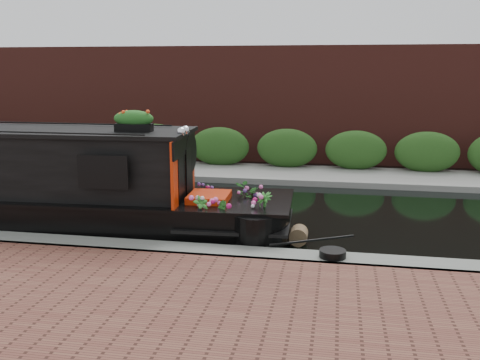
# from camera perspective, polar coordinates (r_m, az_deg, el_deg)

# --- Properties ---
(ground) EXTENTS (80.00, 80.00, 0.00)m
(ground) POSITION_cam_1_polar(r_m,az_deg,el_deg) (12.74, -7.32, -3.08)
(ground) COLOR black
(ground) RESTS_ON ground
(near_bank_coping) EXTENTS (40.00, 0.60, 0.50)m
(near_bank_coping) POSITION_cam_1_polar(r_m,az_deg,el_deg) (9.80, -13.23, -7.98)
(near_bank_coping) COLOR slate
(near_bank_coping) RESTS_ON ground
(far_bank_path) EXTENTS (40.00, 2.40, 0.34)m
(far_bank_path) POSITION_cam_1_polar(r_m,az_deg,el_deg) (16.68, -2.94, 0.60)
(far_bank_path) COLOR gray
(far_bank_path) RESTS_ON ground
(far_hedge) EXTENTS (40.00, 1.10, 2.80)m
(far_hedge) POSITION_cam_1_polar(r_m,az_deg,el_deg) (17.54, -2.26, 1.17)
(far_hedge) COLOR #254D19
(far_hedge) RESTS_ON ground
(far_brick_wall) EXTENTS (40.00, 1.00, 8.00)m
(far_brick_wall) POSITION_cam_1_polar(r_m,az_deg,el_deg) (19.56, -0.90, 2.31)
(far_brick_wall) COLOR #58241E
(far_brick_wall) RESTS_ON ground
(narrowboat) EXTENTS (11.50, 2.50, 2.69)m
(narrowboat) POSITION_cam_1_polar(r_m,az_deg,el_deg) (12.12, -24.02, -0.95)
(narrowboat) COLOR black
(narrowboat) RESTS_ON ground
(rope_fender) EXTENTS (0.34, 0.39, 0.34)m
(rope_fender) POSITION_cam_1_polar(r_m,az_deg,el_deg) (10.22, 6.28, -5.88)
(rope_fender) COLOR brown
(rope_fender) RESTS_ON ground
(coiled_mooring_rope) EXTENTS (0.44, 0.44, 0.12)m
(coiled_mooring_rope) POSITION_cam_1_polar(r_m,az_deg,el_deg) (8.93, 9.85, -7.73)
(coiled_mooring_rope) COLOR black
(coiled_mooring_rope) RESTS_ON near_bank_coping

